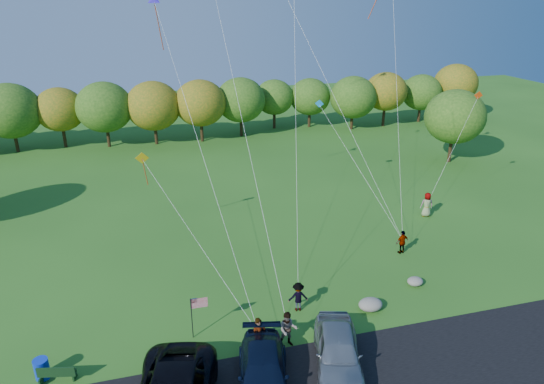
{
  "coord_description": "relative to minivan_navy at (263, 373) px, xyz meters",
  "views": [
    {
      "loc": [
        -6.26,
        -19.25,
        16.12
      ],
      "look_at": [
        0.62,
        6.0,
        5.41
      ],
      "focal_mm": 32.0,
      "sensor_mm": 36.0,
      "label": 1
    }
  ],
  "objects": [
    {
      "name": "treeline",
      "position": [
        1.44,
        39.05,
        3.79
      ],
      "size": [
        75.53,
        27.99,
        8.39
      ],
      "color": "#3A2915",
      "rests_on": "ground"
    },
    {
      "name": "park_bench",
      "position": [
        -8.77,
        2.73,
        -0.35
      ],
      "size": [
        1.66,
        0.6,
        0.92
      ],
      "rotation": [
        0.0,
        0.0,
        -0.21
      ],
      "color": "#123315",
      "rests_on": "ground"
    },
    {
      "name": "flyer_d",
      "position": [
        11.93,
        9.27,
        -0.01
      ],
      "size": [
        1.02,
        0.56,
        1.65
      ],
      "primitive_type": "imported",
      "rotation": [
        0.0,
        0.0,
        3.3
      ],
      "color": "#4C4C59",
      "rests_on": "ground"
    },
    {
      "name": "ground",
      "position": [
        2.3,
        3.24,
        -0.84
      ],
      "size": [
        140.0,
        140.0,
        0.0
      ],
      "primitive_type": "plane",
      "color": "#295E1B",
      "rests_on": "ground"
    },
    {
      "name": "minivan_silver",
      "position": [
        3.64,
        0.38,
        0.1
      ],
      "size": [
        3.5,
        5.55,
        1.76
      ],
      "primitive_type": "imported",
      "rotation": [
        0.0,
        0.0,
        -0.3
      ],
      "color": "#979CA1",
      "rests_on": "asphalt_lane"
    },
    {
      "name": "minivan_navy",
      "position": [
        0.0,
        0.0,
        0.0
      ],
      "size": [
        3.31,
        5.71,
        1.56
      ],
      "primitive_type": "imported",
      "rotation": [
        0.0,
        0.0,
        -0.22
      ],
      "color": "black",
      "rests_on": "asphalt_lane"
    },
    {
      "name": "boulder_far",
      "position": [
        10.77,
        5.58,
        -0.59
      ],
      "size": [
        0.97,
        0.81,
        0.5
      ],
      "primitive_type": "ellipsoid",
      "color": "slate",
      "rests_on": "ground"
    },
    {
      "name": "flyer_a",
      "position": [
        0.41,
        2.44,
        0.08
      ],
      "size": [
        0.71,
        0.51,
        1.85
      ],
      "primitive_type": "imported",
      "rotation": [
        0.0,
        0.0,
        0.1
      ],
      "color": "#4C4C59",
      "rests_on": "ground"
    },
    {
      "name": "flag_assembly",
      "position": [
        -2.33,
        4.28,
        0.88
      ],
      "size": [
        0.86,
        0.56,
        2.32
      ],
      "color": "black",
      "rests_on": "ground"
    },
    {
      "name": "trash_barrel",
      "position": [
        -9.47,
        3.28,
        -0.35
      ],
      "size": [
        0.66,
        0.66,
        0.98
      ],
      "primitive_type": "cylinder",
      "color": "#0D32C6",
      "rests_on": "ground"
    },
    {
      "name": "flyer_c",
      "position": [
        3.26,
        5.08,
        0.01
      ],
      "size": [
        1.16,
        0.75,
        1.7
      ],
      "primitive_type": "imported",
      "rotation": [
        0.0,
        0.0,
        3.03
      ],
      "color": "#4C4C59",
      "rests_on": "ground"
    },
    {
      "name": "flyer_b",
      "position": [
        1.87,
        2.44,
        0.11
      ],
      "size": [
        1.05,
        0.89,
        1.9
      ],
      "primitive_type": "imported",
      "rotation": [
        0.0,
        0.0,
        -0.21
      ],
      "color": "#4C4C59",
      "rests_on": "ground"
    },
    {
      "name": "boulder_near",
      "position": [
        7.11,
        4.04,
        -0.5
      ],
      "size": [
        1.35,
        1.06,
        0.68
      ],
      "primitive_type": "ellipsoid",
      "color": "gray",
      "rests_on": "ground"
    },
    {
      "name": "flyer_e",
      "position": [
        16.71,
        14.06,
        0.13
      ],
      "size": [
        1.07,
        0.84,
        1.93
      ],
      "primitive_type": "imported",
      "rotation": [
        0.0,
        0.0,
        2.88
      ],
      "color": "#4C4C59",
      "rests_on": "ground"
    }
  ]
}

